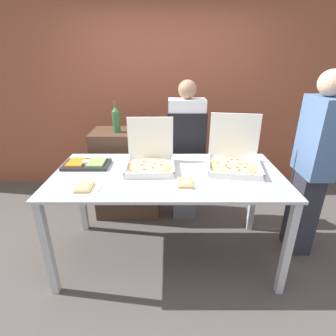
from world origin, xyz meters
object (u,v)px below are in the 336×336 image
Objects in this scene: soda_can_silver at (143,124)px; veggie_tray at (87,164)px; paper_plate_front_center at (186,183)px; soda_bottle at (117,119)px; person_guest_cap at (313,166)px; pizza_box_far_right at (234,159)px; soda_can_colored at (148,127)px; pizza_box_far_left at (151,159)px; paper_plate_front_left at (85,188)px; person_server_vest at (187,146)px.

veggie_tray is at bearing -122.52° from soda_can_silver.
paper_plate_front_center is 0.62× the size of soda_bottle.
pizza_box_far_right is at bearing 88.64° from person_guest_cap.
soda_can_colored is 1.72m from person_guest_cap.
pizza_box_far_right is 2.59× the size of paper_plate_front_center.
pizza_box_far_right is 0.77m from pizza_box_far_left.
paper_plate_front_left is at bearing -76.29° from veggie_tray.
soda_can_silver is (-0.43, 1.12, 0.21)m from paper_plate_front_center.
person_server_vest is at bearing 50.62° from paper_plate_front_left.
person_guest_cap reaches higher than soda_can_colored.
soda_can_colored is at bearing 94.72° from pizza_box_far_left.
veggie_tray is 0.26× the size of person_server_vest.
soda_bottle reaches higher than paper_plate_front_left.
pizza_box_far_left is 1.50m from person_guest_cap.
paper_plate_front_center is at bearing 5.70° from paper_plate_front_left.
soda_bottle is 2.05m from person_guest_cap.
soda_bottle is at bearing 70.88° from person_guest_cap.
person_server_vest is at bearing 133.15° from pizza_box_far_right.
person_server_vest is (0.97, 0.58, -0.01)m from veggie_tray.
soda_can_colored is (-0.37, 1.02, 0.21)m from paper_plate_front_center.
pizza_box_far_left is 0.67m from soda_can_colored.
paper_plate_front_left is at bearing -110.80° from soda_can_colored.
pizza_box_far_right is 1.20× the size of pizza_box_far_left.
paper_plate_front_left is 0.14× the size of person_guest_cap.
soda_can_colored reaches higher than paper_plate_front_center.
veggie_tray is at bearing 30.85° from person_server_vest.
veggie_tray is (-0.60, 0.02, -0.06)m from pizza_box_far_left.
paper_plate_front_center is 0.97m from person_server_vest.
pizza_box_far_right is 1.31× the size of veggie_tray.
soda_bottle is at bearing 121.26° from pizza_box_far_left.
pizza_box_far_left is at bearing -57.39° from soda_bottle.
veggie_tray is (-1.37, 0.02, -0.06)m from pizza_box_far_right.
person_guest_cap is (1.92, -0.67, -0.29)m from soda_bottle.
pizza_box_far_left is (-0.77, -0.00, -0.00)m from pizza_box_far_right.
paper_plate_front_left is 1.14m from soda_bottle.
paper_plate_front_left is at bearing -138.87° from pizza_box_far_left.
veggie_tray is 0.24× the size of person_guest_cap.
paper_plate_front_left is 1.35m from person_server_vest.
pizza_box_far_left is 1.88× the size of paper_plate_front_left.
soda_bottle is 0.21× the size of person_server_vest.
person_server_vest is (0.37, 0.60, -0.07)m from pizza_box_far_left.
veggie_tray is 0.72m from soda_bottle.
soda_bottle is at bearing 125.24° from paper_plate_front_center.
pizza_box_far_left is 1.34× the size of soda_bottle.
soda_can_silver is 0.07× the size of person_guest_cap.
pizza_box_far_left is at bearing 129.51° from paper_plate_front_center.
pizza_box_far_left is at bearing -170.80° from pizza_box_far_right.
pizza_box_far_left is at bearing 58.25° from person_server_vest.
pizza_box_far_right is 0.72m from person_server_vest.
pizza_box_far_left is 0.71m from person_server_vest.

